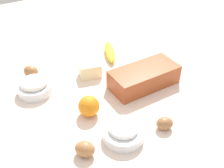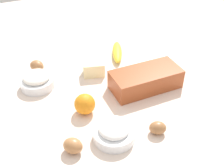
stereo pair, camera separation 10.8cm
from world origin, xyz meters
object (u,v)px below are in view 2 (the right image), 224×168
flour_bowl (37,80)px  egg_near_butter (73,146)px  egg_beside_bowl (158,128)px  sugar_bowl (114,132)px  egg_loose (37,66)px  butter_block (94,68)px  banana (117,52)px  loaf_pan (146,79)px  orange_fruit (85,104)px

flour_bowl → egg_near_butter: 0.38m
egg_near_butter → egg_beside_bowl: size_ratio=1.10×
sugar_bowl → egg_beside_bowl: (-0.14, 0.04, -0.00)m
flour_bowl → sugar_bowl: (-0.17, 0.38, -0.00)m
egg_loose → butter_block: bearing=150.5°
sugar_bowl → flour_bowl: bearing=-65.4°
banana → loaf_pan: bearing=90.3°
orange_fruit → flour_bowl: bearing=-60.2°
egg_near_butter → banana: bearing=-127.4°
banana → egg_loose: bearing=-3.1°
orange_fruit → egg_near_butter: bearing=59.4°
flour_bowl → loaf_pan: bearing=155.8°
banana → orange_fruit: (0.27, 0.32, 0.02)m
loaf_pan → flour_bowl: size_ratio=2.04×
loaf_pan → egg_beside_bowl: (0.08, 0.24, -0.02)m
egg_beside_bowl → flour_bowl: bearing=-52.8°
loaf_pan → orange_fruit: size_ratio=3.69×
flour_bowl → sugar_bowl: bearing=114.6°
banana → egg_beside_bowl: bearing=80.8°
sugar_bowl → orange_fruit: (0.05, -0.16, 0.01)m
flour_bowl → egg_near_butter: bearing=95.3°
egg_near_butter → butter_block: bearing=-119.0°
sugar_bowl → orange_fruit: 0.16m
sugar_bowl → egg_beside_bowl: bearing=165.7°
egg_loose → flour_bowl: bearing=79.7°
egg_beside_bowl → egg_loose: 0.61m
egg_near_butter → orange_fruit: bearing=-120.6°
sugar_bowl → banana: 0.53m
sugar_bowl → butter_block: sugar_bowl is taller
orange_fruit → butter_block: 0.24m
banana → orange_fruit: orange_fruit is taller
orange_fruit → egg_loose: (0.11, -0.34, -0.01)m
loaf_pan → orange_fruit: loaf_pan is taller
flour_bowl → egg_beside_bowl: 0.52m
loaf_pan → butter_block: loaf_pan is taller
butter_block → orange_fruit: bearing=62.3°
orange_fruit → loaf_pan: bearing=-170.8°
egg_beside_bowl → egg_loose: (0.30, -0.53, 0.00)m
sugar_bowl → egg_loose: size_ratio=2.16×
flour_bowl → orange_fruit: orange_fruit is taller
butter_block → banana: bearing=-146.7°
banana → egg_near_butter: 0.60m
flour_bowl → orange_fruit: (-0.13, 0.22, 0.01)m
flour_bowl → banana: (-0.40, -0.10, -0.01)m
egg_loose → egg_near_butter: bearing=91.6°
loaf_pan → flour_bowl: 0.44m
sugar_bowl → banana: sugar_bowl is taller
orange_fruit → egg_near_butter: (0.09, 0.16, -0.01)m
sugar_bowl → egg_loose: sugar_bowl is taller
banana → sugar_bowl: bearing=64.7°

